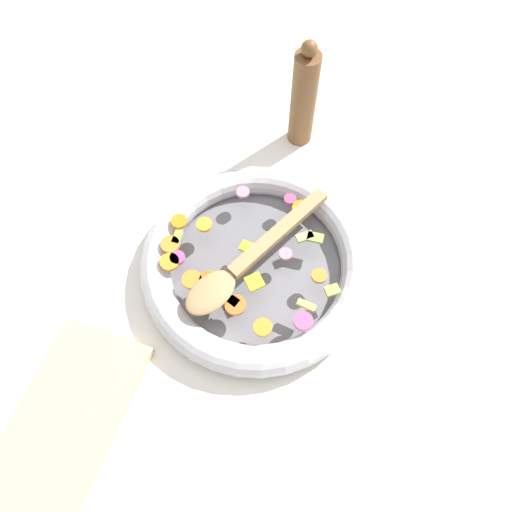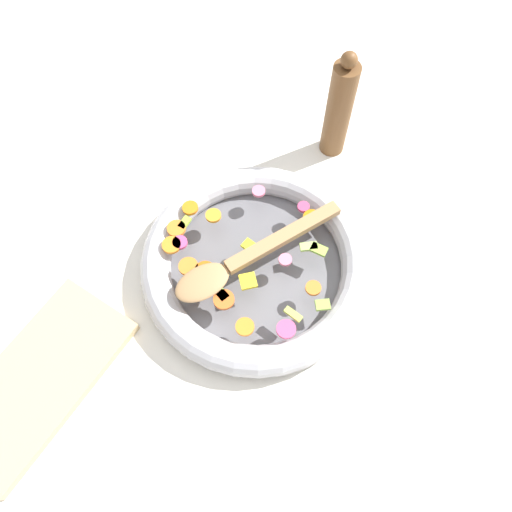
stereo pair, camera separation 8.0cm
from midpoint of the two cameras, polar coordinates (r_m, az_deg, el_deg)
ground_plane at (r=0.85m, az=-2.70°, el=-1.80°), size 4.00×4.00×0.00m
skillet at (r=0.83m, az=-2.76°, el=-1.15°), size 0.38×0.38×0.05m
chopped_vegetables at (r=0.79m, az=-4.72°, el=-0.99°), size 0.26×0.31×0.01m
wooden_spoon at (r=0.78m, az=-4.24°, el=-1.03°), size 0.29×0.16×0.01m
pepper_mill at (r=0.93m, az=2.90°, el=17.39°), size 0.05×0.05×0.22m
cutting_board at (r=0.83m, az=-23.84°, el=-17.65°), size 0.30×0.15×0.02m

